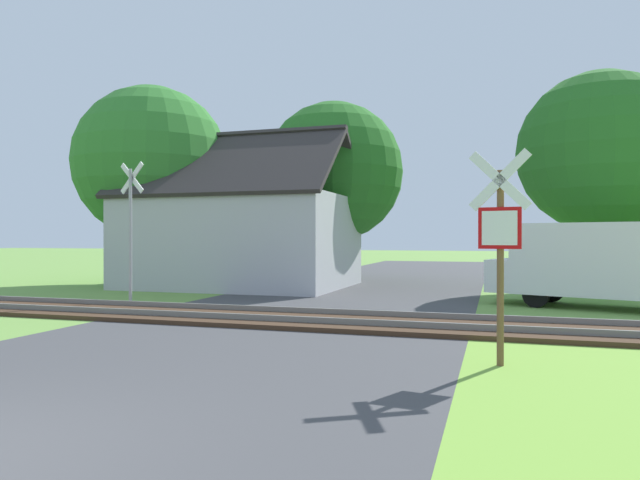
{
  "coord_description": "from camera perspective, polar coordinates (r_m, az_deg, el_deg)",
  "views": [
    {
      "loc": [
        4.48,
        -3.34,
        1.85
      ],
      "look_at": [
        0.5,
        9.54,
        1.8
      ],
      "focal_mm": 32.0,
      "sensor_mm": 36.0,
      "label": 1
    }
  ],
  "objects": [
    {
      "name": "stop_sign_near",
      "position": [
        8.59,
        17.56,
        -0.16
      ],
      "size": [
        0.87,
        0.2,
        3.12
      ],
      "rotation": [
        0.0,
        0.0,
        2.98
      ],
      "color": "brown",
      "rests_on": "ground"
    },
    {
      "name": "tree_center",
      "position": [
        24.08,
        1.37,
        6.83
      ],
      "size": [
        5.81,
        5.81,
        7.53
      ],
      "color": "#513823",
      "rests_on": "ground"
    },
    {
      "name": "tree_left",
      "position": [
        23.86,
        -16.47,
        7.35
      ],
      "size": [
        6.08,
        6.08,
        7.87
      ],
      "color": "#513823",
      "rests_on": "ground"
    },
    {
      "name": "road_asphalt",
      "position": [
        7.21,
        -22.83,
        -14.66
      ],
      "size": [
        8.02,
        80.0,
        0.01
      ],
      "primitive_type": "cube",
      "color": "#424244",
      "rests_on": "ground"
    },
    {
      "name": "house",
      "position": [
        21.97,
        -7.76,
        0.32
      ],
      "size": [
        8.32,
        6.53,
        5.93
      ],
      "rotation": [
        0.0,
        0.0,
        -0.01
      ],
      "color": "#B7B7BC",
      "rests_on": "ground"
    },
    {
      "name": "rail_track",
      "position": [
        12.82,
        -3.49,
        -7.82
      ],
      "size": [
        60.0,
        2.6,
        0.22
      ],
      "color": "#422D1E",
      "rests_on": "ground"
    },
    {
      "name": "mail_truck",
      "position": [
        16.66,
        25.66,
        -1.91
      ],
      "size": [
        5.24,
        3.34,
        2.24
      ],
      "rotation": [
        0.0,
        0.0,
        1.24
      ],
      "color": "white",
      "rests_on": "ground"
    },
    {
      "name": "crossing_sign_far",
      "position": [
        16.6,
        -18.4,
        1.62
      ],
      "size": [
        0.86,
        0.21,
        3.95
      ],
      "rotation": [
        0.0,
        0.0,
        -0.21
      ],
      "color": "#9E9EA5",
      "rests_on": "ground"
    },
    {
      "name": "tree_right",
      "position": [
        21.83,
        26.17,
        7.92
      ],
      "size": [
        5.45,
        5.45,
        7.51
      ],
      "color": "#513823",
      "rests_on": "ground"
    }
  ]
}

